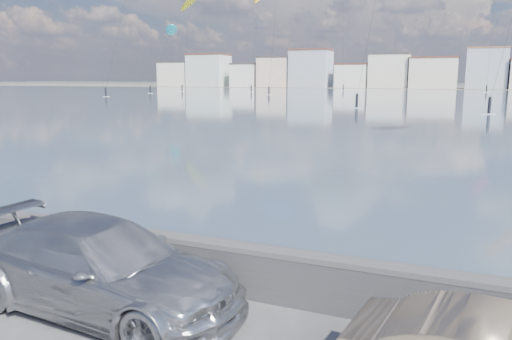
{
  "coord_description": "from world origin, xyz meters",
  "views": [
    {
      "loc": [
        4.94,
        -5.47,
        4.12
      ],
      "look_at": [
        1.0,
        4.0,
        2.2
      ],
      "focal_mm": 35.0,
      "sensor_mm": 36.0,
      "label": 1
    }
  ],
  "objects": [
    {
      "name": "bay_water",
      "position": [
        0.0,
        91.5,
        0.01
      ],
      "size": [
        500.0,
        177.0,
        0.0
      ],
      "primitive_type": "cube",
      "color": "#324655",
      "rests_on": "ground"
    },
    {
      "name": "kitesurfer_1",
      "position": [
        -50.76,
        130.29,
        25.5
      ],
      "size": [
        4.84,
        15.01,
        28.55
      ],
      "color": "#BF8C19",
      "rests_on": "ground"
    },
    {
      "name": "far_buildings",
      "position": [
        1.31,
        186.0,
        6.03
      ],
      "size": [
        240.79,
        13.26,
        14.6
      ],
      "color": "beige",
      "rests_on": "ground"
    },
    {
      "name": "kitesurfer_6",
      "position": [
        -72.32,
        129.81,
        26.12
      ],
      "size": [
        10.54,
        14.07,
        29.35
      ],
      "color": "yellow",
      "rests_on": "ground"
    },
    {
      "name": "car_silver",
      "position": [
        -0.86,
        1.23,
        0.8
      ],
      "size": [
        5.65,
        2.62,
        1.6
      ],
      "primitive_type": "imported",
      "rotation": [
        0.0,
        0.0,
        1.5
      ],
      "color": "#A3A5AA",
      "rests_on": "ground"
    },
    {
      "name": "far_shore_strip",
      "position": [
        0.0,
        200.0,
        0.01
      ],
      "size": [
        500.0,
        60.0,
        0.0
      ],
      "primitive_type": "cube",
      "color": "#4C473D",
      "rests_on": "ground"
    },
    {
      "name": "kitesurfer_9",
      "position": [
        -66.47,
        109.0,
        15.88
      ],
      "size": [
        8.15,
        13.51,
        17.55
      ],
      "color": "#19BFBF",
      "rests_on": "ground"
    },
    {
      "name": "seawall",
      "position": [
        0.0,
        2.7,
        0.58
      ],
      "size": [
        400.0,
        0.36,
        1.08
      ],
      "color": "#28282B",
      "rests_on": "ground"
    }
  ]
}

